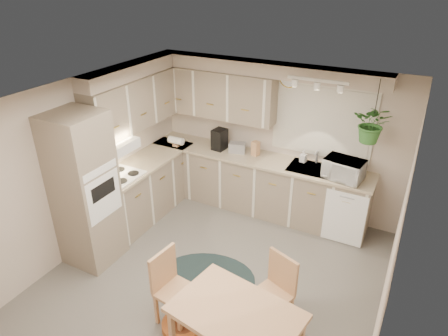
{
  "coord_description": "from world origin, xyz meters",
  "views": [
    {
      "loc": [
        1.96,
        -3.5,
        3.64
      ],
      "look_at": [
        -0.14,
        0.55,
        1.32
      ],
      "focal_mm": 32.0,
      "sensor_mm": 36.0,
      "label": 1
    }
  ],
  "objects": [
    {
      "name": "base_cab_left",
      "position": [
        -1.7,
        0.88,
        0.45
      ],
      "size": [
        0.6,
        1.85,
        0.9
      ],
      "primitive_type": "cube",
      "color": "gray",
      "rests_on": "floor"
    },
    {
      "name": "hanging_plant",
      "position": [
        1.44,
        1.7,
        1.76
      ],
      "size": [
        0.5,
        0.55,
        0.41
      ],
      "primitive_type": "imported",
      "rotation": [
        0.0,
        0.0,
        -0.05
      ],
      "color": "#33702C",
      "rests_on": "ceiling"
    },
    {
      "name": "window_blinds",
      "position": [
        0.7,
        2.07,
        1.6
      ],
      "size": [
        1.4,
        0.02,
        1.0
      ],
      "primitive_type": "cube",
      "color": "white",
      "rests_on": "wall_back"
    },
    {
      "name": "counter_back",
      "position": [
        -0.2,
        1.79,
        0.92
      ],
      "size": [
        3.64,
        0.64,
        0.04
      ],
      "primitive_type": "cube",
      "color": "tan",
      "rests_on": "base_cab_back"
    },
    {
      "name": "soffit_left",
      "position": [
        -1.85,
        1.0,
        2.3
      ],
      "size": [
        0.3,
        2.0,
        0.2
      ],
      "primitive_type": "cube",
      "color": "#C3B3A1",
      "rests_on": "wall_left"
    },
    {
      "name": "toaster",
      "position": [
        -0.55,
        1.82,
        1.02
      ],
      "size": [
        0.29,
        0.21,
        0.16
      ],
      "primitive_type": "cube",
      "rotation": [
        0.0,
        0.0,
        0.25
      ],
      "color": "#A4A6AB",
      "rests_on": "counter_back"
    },
    {
      "name": "wall_back",
      "position": [
        0.0,
        2.1,
        1.2
      ],
      "size": [
        4.0,
        0.04,
        2.4
      ],
      "primitive_type": "cube",
      "color": "#C3B3A1",
      "rests_on": "floor"
    },
    {
      "name": "sink",
      "position": [
        0.7,
        1.8,
        0.9
      ],
      "size": [
        0.7,
        0.48,
        0.1
      ],
      "primitive_type": "cube",
      "color": "#A4A6AB",
      "rests_on": "counter_back"
    },
    {
      "name": "wall_clock",
      "position": [
        0.15,
        2.07,
        2.18
      ],
      "size": [
        0.3,
        0.03,
        0.3
      ],
      "primitive_type": "cylinder",
      "rotation": [
        1.57,
        0.0,
        0.0
      ],
      "color": "#DBBC4D",
      "rests_on": "wall_back"
    },
    {
      "name": "floor",
      "position": [
        0.0,
        0.0,
        0.0
      ],
      "size": [
        4.2,
        4.2,
        0.0
      ],
      "primitive_type": "plane",
      "color": "#635E57",
      "rests_on": "ground"
    },
    {
      "name": "upper_cab_back",
      "position": [
        -1.0,
        1.93,
        1.83
      ],
      "size": [
        2.0,
        0.35,
        0.75
      ],
      "primitive_type": "cube",
      "color": "gray",
      "rests_on": "wall_back"
    },
    {
      "name": "oven_stack",
      "position": [
        -1.68,
        -0.38,
        1.05
      ],
      "size": [
        0.65,
        0.65,
        2.1
      ],
      "primitive_type": "cube",
      "color": "gray",
      "rests_on": "floor"
    },
    {
      "name": "wall_oven_face",
      "position": [
        -1.35,
        -0.38,
        1.05
      ],
      "size": [
        0.02,
        0.56,
        0.58
      ],
      "primitive_type": "cube",
      "color": "white",
      "rests_on": "oven_stack"
    },
    {
      "name": "dishwasher_front",
      "position": [
        1.3,
        1.49,
        0.42
      ],
      "size": [
        0.58,
        0.02,
        0.83
      ],
      "primitive_type": "cube",
      "color": "white",
      "rests_on": "base_cab_back"
    },
    {
      "name": "counter_left",
      "position": [
        -1.69,
        0.88,
        0.92
      ],
      "size": [
        0.64,
        1.89,
        0.04
      ],
      "primitive_type": "cube",
      "color": "tan",
      "rests_on": "base_cab_left"
    },
    {
      "name": "cooktop",
      "position": [
        -1.68,
        0.3,
        0.94
      ],
      "size": [
        0.52,
        0.58,
        0.02
      ],
      "primitive_type": "cube",
      "color": "white",
      "rests_on": "counter_left"
    },
    {
      "name": "ceiling",
      "position": [
        0.0,
        0.0,
        2.4
      ],
      "size": [
        4.2,
        4.2,
        0.0
      ],
      "primitive_type": "plane",
      "color": "white",
      "rests_on": "wall_back"
    },
    {
      "name": "upper_cab_left",
      "position": [
        -1.82,
        1.0,
        1.83
      ],
      "size": [
        0.35,
        2.0,
        0.75
      ],
      "primitive_type": "cube",
      "color": "gray",
      "rests_on": "wall_left"
    },
    {
      "name": "base_cab_back",
      "position": [
        -0.2,
        1.8,
        0.45
      ],
      "size": [
        3.6,
        0.6,
        0.9
      ],
      "primitive_type": "cube",
      "color": "gray",
      "rests_on": "floor"
    },
    {
      "name": "chair_left",
      "position": [
        -0.02,
        -0.8,
        0.45
      ],
      "size": [
        0.47,
        0.47,
        0.89
      ],
      "primitive_type": "cube",
      "rotation": [
        0.0,
        0.0,
        -1.7
      ],
      "color": "tan",
      "rests_on": "floor"
    },
    {
      "name": "soap_bottle",
      "position": [
        0.5,
        1.95,
        0.99
      ],
      "size": [
        0.12,
        0.21,
        0.09
      ],
      "primitive_type": "imported",
      "rotation": [
        0.0,
        0.0,
        -0.16
      ],
      "color": "white",
      "rests_on": "counter_back"
    },
    {
      "name": "braided_rug",
      "position": [
        -0.08,
        -0.05,
        0.01
      ],
      "size": [
        1.49,
        1.27,
        0.01
      ],
      "primitive_type": "ellipsoid",
      "rotation": [
        0.0,
        0.0,
        0.28
      ],
      "color": "black",
      "rests_on": "floor"
    },
    {
      "name": "wall_front",
      "position": [
        0.0,
        -2.1,
        1.2
      ],
      "size": [
        4.0,
        0.04,
        2.4
      ],
      "primitive_type": "cube",
      "color": "#C3B3A1",
      "rests_on": "floor"
    },
    {
      "name": "range_hood",
      "position": [
        -1.7,
        0.3,
        1.4
      ],
      "size": [
        0.4,
        0.6,
        0.14
      ],
      "primitive_type": "cube",
      "color": "white",
      "rests_on": "upper_cab_left"
    },
    {
      "name": "coffee_maker",
      "position": [
        -0.86,
        1.8,
        1.11
      ],
      "size": [
        0.22,
        0.26,
        0.34
      ],
      "primitive_type": "cube",
      "rotation": [
        0.0,
        0.0,
        -0.11
      ],
      "color": "black",
      "rests_on": "counter_back"
    },
    {
      "name": "wall_right",
      "position": [
        2.0,
        0.0,
        1.2
      ],
      "size": [
        0.04,
        4.2,
        2.4
      ],
      "primitive_type": "cube",
      "color": "#C3B3A1",
      "rests_on": "floor"
    },
    {
      "name": "microwave",
      "position": [
        1.16,
        1.7,
        1.12
      ],
      "size": [
        0.57,
        0.37,
        0.36
      ],
      "primitive_type": "imported",
      "rotation": [
        0.0,
        0.0,
        -0.15
      ],
      "color": "white",
      "rests_on": "counter_back"
    },
    {
      "name": "wall_left",
      "position": [
        -2.0,
        0.0,
        1.2
      ],
      "size": [
        0.04,
        4.2,
        2.4
      ],
      "primitive_type": "cube",
      "color": "#C3B3A1",
      "rests_on": "floor"
    },
    {
      "name": "window_frame",
      "position": [
        0.7,
        2.08,
        1.6
      ],
      "size": [
        1.5,
        0.02,
        1.1
      ],
      "primitive_type": "cube",
      "color": "beige",
      "rests_on": "wall_back"
    },
    {
      "name": "soffit_back",
      "position": [
        -0.2,
        1.95,
        2.3
      ],
      "size": [
        3.6,
        0.3,
        0.2
      ],
      "primitive_type": "cube",
      "color": "#C3B3A1",
      "rests_on": "wall_back"
    },
    {
      "name": "pet_bed",
      "position": [
        0.09,
        -0.9,
        0.05
      ],
      "size": [
        0.46,
        0.46,
        0.11
      ],
      "primitive_type": "cylinder",
      "rotation": [
        0.0,
        0.0,
        -0.01
      ],
      "color": "#B24F23",
      "rests_on": "floor"
    },
    {
      "name": "track_light_bar",
      "position": [
        0.7,
        1.55,
        2.33
      ],
      "size": [
        0.8,
        0.04,
        0.04
      ],
      "primitive_type": "cube",
      "color": "white",
      "rests_on": "ceiling"
    },
    {
      "name": "knife_block",
      "position": [
        -0.25,
        1.85,
        1.06
      ],
      "size": [
        0.13,
        0.13,
        0.23
      ],
      "primitive_type": "cube",
      "rotation": [
        0.0,
        0.0,
        -0.25
      ],
      "color": "tan",
      "rests_on": "counter_back"
    },
    {
      "name": "chair_back",
      "position": [
        0.92,
        -0.38,
        0.44
      ],
      "size": [
        0.53,
        0.53,
        0.88
      ],
      "primitive_type": "cube",
      "rotation": [
        0.0,
        0.0,
        2.78
      ],
      "color": "tan",
      "rests_on": "floor"
    }
  ]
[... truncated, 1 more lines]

